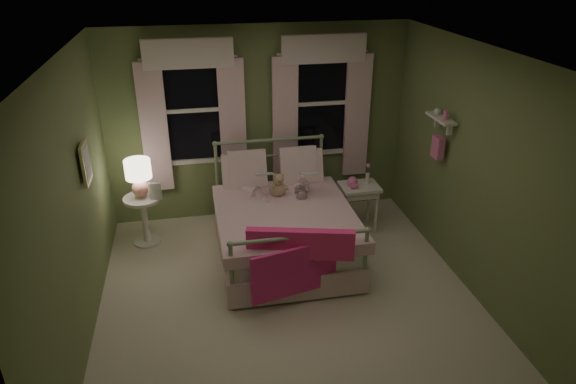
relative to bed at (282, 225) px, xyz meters
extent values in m
plane|color=silver|center=(-0.11, -0.93, -0.38)|extent=(4.20, 4.20, 0.00)
plane|color=white|center=(-0.11, -0.93, 2.22)|extent=(4.20, 4.20, 0.00)
plane|color=olive|center=(-0.11, 1.17, 0.92)|extent=(4.00, 0.00, 4.00)
plane|color=olive|center=(-0.11, -3.03, 0.92)|extent=(4.00, 0.00, 4.00)
plane|color=olive|center=(-2.11, -0.93, 0.92)|extent=(0.00, 4.20, 4.20)
plane|color=olive|center=(1.89, -0.93, 0.92)|extent=(0.00, 4.20, 4.20)
cube|color=white|center=(0.00, -0.03, 0.04)|extent=(1.44, 1.94, 0.26)
cube|color=white|center=(0.00, -0.03, -0.20)|extent=(1.54, 2.02, 0.30)
cube|color=silver|center=(0.00, -0.18, 0.22)|extent=(1.58, 1.75, 0.14)
cylinder|color=#9EB793|center=(-0.69, -0.03, -0.08)|extent=(0.04, 1.90, 0.04)
cylinder|color=#9EB793|center=(0.69, -0.03, -0.08)|extent=(0.04, 1.90, 0.04)
cylinder|color=#9EB793|center=(-0.71, 0.94, 0.19)|extent=(0.04, 0.04, 1.15)
cylinder|color=#9EB793|center=(0.71, 0.94, 0.19)|extent=(0.04, 0.04, 1.15)
sphere|color=#9EB793|center=(-0.71, 0.94, 0.77)|extent=(0.07, 0.07, 0.07)
sphere|color=#9EB793|center=(0.71, 0.94, 0.77)|extent=(0.07, 0.07, 0.07)
cylinder|color=#9EB793|center=(0.00, 0.94, 0.77)|extent=(1.42, 0.04, 0.04)
cylinder|color=#9EB793|center=(0.00, 0.94, 0.55)|extent=(1.38, 0.03, 0.03)
cylinder|color=#9EB793|center=(-0.71, -1.00, 0.02)|extent=(0.04, 0.04, 0.80)
cylinder|color=#9EB793|center=(0.71, -1.00, 0.02)|extent=(0.04, 0.04, 0.80)
sphere|color=#9EB793|center=(-0.71, -1.00, 0.42)|extent=(0.07, 0.07, 0.07)
sphere|color=#9EB793|center=(0.71, -1.00, 0.42)|extent=(0.07, 0.07, 0.07)
cylinder|color=#9EB793|center=(0.00, -1.00, 0.42)|extent=(1.42, 0.04, 0.04)
cube|color=white|center=(-0.38, 0.67, 0.42)|extent=(0.55, 0.32, 0.57)
cube|color=white|center=(0.38, 0.67, 0.42)|extent=(0.55, 0.32, 0.57)
cube|color=white|center=(-0.33, 0.67, 0.50)|extent=(0.48, 0.30, 0.51)
cube|color=white|center=(0.33, 0.67, 0.50)|extent=(0.48, 0.30, 0.51)
cube|color=#FB317F|center=(0.00, -1.00, 0.34)|extent=(1.09, 0.37, 0.32)
cube|color=#E82D84|center=(0.00, -1.07, 0.07)|extent=(1.08, 0.29, 0.55)
imported|color=#F7D1DD|center=(-0.28, 0.42, 0.56)|extent=(0.32, 0.26, 0.74)
imported|color=#F7D1DD|center=(0.28, 0.42, 0.54)|extent=(0.37, 0.30, 0.71)
imported|color=beige|center=(-0.28, 0.17, 0.58)|extent=(0.20, 0.12, 0.26)
imported|color=beige|center=(0.28, 0.17, 0.54)|extent=(0.21, 0.13, 0.26)
sphere|color=tan|center=(0.00, 0.27, 0.37)|extent=(0.18, 0.18, 0.18)
sphere|color=tan|center=(0.00, 0.25, 0.51)|extent=(0.13, 0.13, 0.13)
sphere|color=tan|center=(-0.05, 0.25, 0.56)|extent=(0.05, 0.05, 0.05)
sphere|color=tan|center=(0.04, 0.25, 0.56)|extent=(0.05, 0.05, 0.05)
sphere|color=tan|center=(-0.08, 0.24, 0.39)|extent=(0.07, 0.07, 0.07)
sphere|color=tan|center=(0.08, 0.24, 0.39)|extent=(0.07, 0.07, 0.07)
sphere|color=#8C6B51|center=(0.00, 0.20, 0.50)|extent=(0.05, 0.05, 0.05)
cylinder|color=white|center=(-1.67, 0.57, 0.25)|extent=(0.46, 0.46, 0.04)
cylinder|color=white|center=(-1.67, 0.57, -0.06)|extent=(0.08, 0.08, 0.60)
cylinder|color=white|center=(-1.67, 0.57, -0.37)|extent=(0.34, 0.34, 0.03)
sphere|color=pink|center=(-1.67, 0.57, 0.39)|extent=(0.21, 0.21, 0.21)
cylinder|color=pink|center=(-1.67, 0.57, 0.51)|extent=(0.03, 0.03, 0.13)
cylinder|color=#FFEAC6|center=(-1.67, 0.57, 0.65)|extent=(0.32, 0.32, 0.23)
imported|color=beige|center=(-1.57, 0.49, 0.27)|extent=(0.22, 0.26, 0.02)
cube|color=white|center=(1.09, 0.38, 0.25)|extent=(0.50, 0.40, 0.04)
cube|color=white|center=(1.09, 0.38, 0.18)|extent=(0.44, 0.34, 0.08)
cylinder|color=white|center=(0.89, 0.23, -0.07)|extent=(0.04, 0.04, 0.60)
cylinder|color=white|center=(1.29, 0.23, -0.07)|extent=(0.04, 0.04, 0.60)
cylinder|color=white|center=(0.89, 0.53, -0.07)|extent=(0.04, 0.04, 0.60)
cylinder|color=white|center=(1.29, 0.53, -0.07)|extent=(0.04, 0.04, 0.60)
sphere|color=pink|center=(0.99, 0.38, 0.33)|extent=(0.14, 0.14, 0.14)
cube|color=pink|center=(0.99, 0.29, 0.31)|extent=(0.10, 0.05, 0.04)
cylinder|color=white|center=(1.21, 0.43, 0.34)|extent=(0.05, 0.05, 0.14)
cylinder|color=#4C7F3F|center=(1.21, 0.43, 0.45)|extent=(0.01, 0.01, 0.12)
sphere|color=pink|center=(1.21, 0.43, 0.52)|extent=(0.06, 0.06, 0.06)
cube|color=black|center=(-0.96, 1.16, 1.17)|extent=(0.76, 0.02, 1.35)
cube|color=white|center=(-0.96, 1.14, 1.87)|extent=(0.84, 0.05, 0.06)
cube|color=white|center=(-0.96, 1.14, 0.47)|extent=(0.84, 0.05, 0.06)
cube|color=white|center=(-1.36, 1.14, 1.17)|extent=(0.06, 0.05, 1.40)
cube|color=white|center=(-0.56, 1.14, 1.17)|extent=(0.06, 0.05, 1.40)
cube|color=white|center=(-0.96, 1.14, 1.17)|extent=(0.76, 0.04, 0.05)
cube|color=silver|center=(-1.46, 1.09, 0.97)|extent=(0.34, 0.06, 1.70)
cube|color=silver|center=(-0.46, 1.09, 0.97)|extent=(0.34, 0.06, 1.70)
cube|color=white|center=(-0.96, 1.07, 1.90)|extent=(1.10, 0.08, 0.36)
cylinder|color=white|center=(-0.96, 1.11, 1.84)|extent=(1.20, 0.03, 0.03)
cube|color=black|center=(0.74, 1.16, 1.17)|extent=(0.76, 0.02, 1.35)
cube|color=white|center=(0.74, 1.14, 1.87)|extent=(0.84, 0.05, 0.06)
cube|color=white|center=(0.74, 1.14, 0.47)|extent=(0.84, 0.05, 0.06)
cube|color=white|center=(0.34, 1.14, 1.17)|extent=(0.06, 0.05, 1.40)
cube|color=white|center=(1.14, 1.14, 1.17)|extent=(0.06, 0.05, 1.40)
cube|color=white|center=(0.74, 1.14, 1.17)|extent=(0.76, 0.04, 0.05)
cube|color=white|center=(0.24, 1.09, 0.97)|extent=(0.34, 0.06, 1.70)
cube|color=white|center=(1.24, 1.09, 0.97)|extent=(0.34, 0.06, 1.70)
cube|color=white|center=(0.74, 1.07, 1.90)|extent=(1.10, 0.08, 0.36)
cylinder|color=white|center=(0.74, 1.11, 1.84)|extent=(1.20, 0.03, 0.03)
cube|color=white|center=(1.78, -0.23, 1.32)|extent=(0.15, 0.50, 0.03)
cube|color=white|center=(1.82, -0.38, 1.24)|extent=(0.06, 0.03, 0.14)
cube|color=white|center=(1.82, -0.08, 1.24)|extent=(0.06, 0.03, 0.14)
cylinder|color=pink|center=(1.78, -0.33, 1.39)|extent=(0.06, 0.06, 0.10)
sphere|color=white|center=(1.78, -0.13, 1.37)|extent=(0.08, 0.08, 0.08)
cube|color=pink|center=(1.79, -0.23, 0.97)|extent=(0.08, 0.18, 0.26)
cube|color=beige|center=(-2.06, -0.33, 1.12)|extent=(0.03, 0.32, 0.42)
cube|color=silver|center=(-2.04, -0.33, 1.12)|extent=(0.01, 0.25, 0.34)
camera|label=1|loc=(-0.98, -5.36, 3.07)|focal=32.00mm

